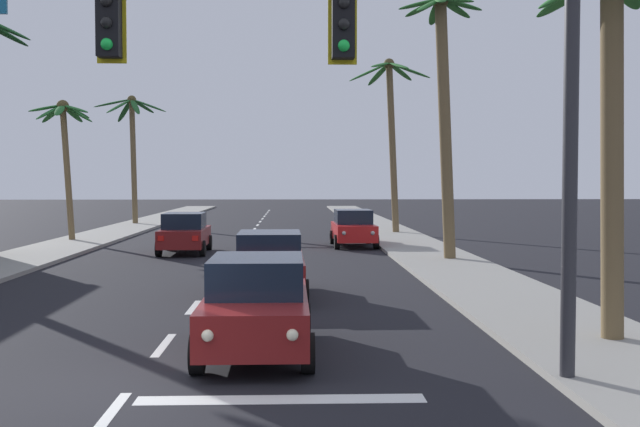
{
  "coord_description": "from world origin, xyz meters",
  "views": [
    {
      "loc": [
        2.37,
        -11.11,
        3.03
      ],
      "look_at": [
        3.05,
        8.0,
        2.2
      ],
      "focal_mm": 43.24,
      "sensor_mm": 36.0,
      "label": 1
    }
  ],
  "objects_px": {
    "traffic_signal_mast": "(353,64)",
    "palm_right_nearest": "(613,87)",
    "sedan_lead_at_stop_bar": "(257,305)",
    "palm_left_third": "(65,134)",
    "sedan_third_in_queue": "(269,264)",
    "sedan_parked_nearest_kerb": "(353,228)",
    "palm_right_third": "(391,113)",
    "palm_right_second": "(444,89)",
    "palm_left_farthest": "(132,134)",
    "sedan_oncoming_far": "(185,233)"
  },
  "relations": [
    {
      "from": "sedan_parked_nearest_kerb",
      "to": "sedan_lead_at_stop_bar",
      "type": "bearing_deg",
      "value": -98.93
    },
    {
      "from": "sedan_lead_at_stop_bar",
      "to": "sedan_third_in_queue",
      "type": "xyz_separation_m",
      "value": [
        0.03,
        6.53,
        0.0
      ]
    },
    {
      "from": "sedan_parked_nearest_kerb",
      "to": "palm_left_third",
      "type": "xyz_separation_m",
      "value": [
        -13.81,
        2.79,
        4.42
      ]
    },
    {
      "from": "sedan_oncoming_far",
      "to": "palm_right_second",
      "type": "distance_m",
      "value": 12.02
    },
    {
      "from": "palm_left_third",
      "to": "palm_right_nearest",
      "type": "distance_m",
      "value": 29.38
    },
    {
      "from": "palm_right_second",
      "to": "sedan_third_in_queue",
      "type": "bearing_deg",
      "value": -126.5
    },
    {
      "from": "sedan_lead_at_stop_bar",
      "to": "palm_left_third",
      "type": "relative_size",
      "value": 0.64
    },
    {
      "from": "sedan_third_in_queue",
      "to": "sedan_lead_at_stop_bar",
      "type": "bearing_deg",
      "value": -90.22
    },
    {
      "from": "traffic_signal_mast",
      "to": "palm_right_nearest",
      "type": "bearing_deg",
      "value": 28.53
    },
    {
      "from": "sedan_parked_nearest_kerb",
      "to": "palm_right_third",
      "type": "relative_size",
      "value": 0.46
    },
    {
      "from": "palm_left_third",
      "to": "palm_right_third",
      "type": "relative_size",
      "value": 0.71
    },
    {
      "from": "sedan_parked_nearest_kerb",
      "to": "palm_left_farthest",
      "type": "xyz_separation_m",
      "value": [
        -13.49,
        16.99,
        5.24
      ]
    },
    {
      "from": "sedan_lead_at_stop_bar",
      "to": "palm_left_third",
      "type": "distance_m",
      "value": 26.93
    },
    {
      "from": "palm_left_farthest",
      "to": "traffic_signal_mast",
      "type": "bearing_deg",
      "value": -74.2
    },
    {
      "from": "traffic_signal_mast",
      "to": "palm_right_second",
      "type": "distance_m",
      "value": 17.87
    },
    {
      "from": "sedan_lead_at_stop_bar",
      "to": "palm_right_second",
      "type": "bearing_deg",
      "value": 67.4
    },
    {
      "from": "sedan_lead_at_stop_bar",
      "to": "palm_right_third",
      "type": "height_order",
      "value": "palm_right_third"
    },
    {
      "from": "sedan_lead_at_stop_bar",
      "to": "palm_right_nearest",
      "type": "xyz_separation_m",
      "value": [
        6.42,
        0.36,
        3.86
      ]
    },
    {
      "from": "sedan_lead_at_stop_bar",
      "to": "sedan_parked_nearest_kerb",
      "type": "bearing_deg",
      "value": 81.07
    },
    {
      "from": "traffic_signal_mast",
      "to": "palm_left_third",
      "type": "relative_size",
      "value": 1.46
    },
    {
      "from": "sedan_lead_at_stop_bar",
      "to": "palm_right_third",
      "type": "distance_m",
      "value": 30.51
    },
    {
      "from": "sedan_lead_at_stop_bar",
      "to": "traffic_signal_mast",
      "type": "bearing_deg",
      "value": -57.19
    },
    {
      "from": "sedan_oncoming_far",
      "to": "palm_right_nearest",
      "type": "height_order",
      "value": "palm_right_nearest"
    },
    {
      "from": "palm_left_third",
      "to": "sedan_parked_nearest_kerb",
      "type": "bearing_deg",
      "value": -11.43
    },
    {
      "from": "sedan_third_in_queue",
      "to": "palm_right_nearest",
      "type": "distance_m",
      "value": 9.68
    },
    {
      "from": "palm_right_nearest",
      "to": "palm_right_second",
      "type": "relative_size",
      "value": 0.71
    },
    {
      "from": "sedan_oncoming_far",
      "to": "palm_left_third",
      "type": "bearing_deg",
      "value": 138.14
    },
    {
      "from": "sedan_parked_nearest_kerb",
      "to": "palm_right_nearest",
      "type": "xyz_separation_m",
      "value": [
        3.01,
        -21.28,
        3.86
      ]
    },
    {
      "from": "palm_right_second",
      "to": "palm_right_third",
      "type": "distance_m",
      "value": 14.47
    },
    {
      "from": "sedan_parked_nearest_kerb",
      "to": "sedan_oncoming_far",
      "type": "bearing_deg",
      "value": -156.8
    },
    {
      "from": "sedan_oncoming_far",
      "to": "palm_left_farthest",
      "type": "distance_m",
      "value": 21.68
    },
    {
      "from": "sedan_lead_at_stop_bar",
      "to": "palm_right_nearest",
      "type": "height_order",
      "value": "palm_right_nearest"
    },
    {
      "from": "traffic_signal_mast",
      "to": "palm_left_farthest",
      "type": "relative_size",
      "value": 1.16
    },
    {
      "from": "palm_right_nearest",
      "to": "palm_right_second",
      "type": "xyz_separation_m",
      "value": [
        -0.24,
        14.49,
        1.66
      ]
    },
    {
      "from": "sedan_parked_nearest_kerb",
      "to": "palm_right_second",
      "type": "relative_size",
      "value": 0.45
    },
    {
      "from": "sedan_third_in_queue",
      "to": "palm_left_third",
      "type": "height_order",
      "value": "palm_left_third"
    },
    {
      "from": "palm_left_farthest",
      "to": "palm_right_nearest",
      "type": "xyz_separation_m",
      "value": [
        16.51,
        -38.27,
        -1.38
      ]
    },
    {
      "from": "sedan_parked_nearest_kerb",
      "to": "traffic_signal_mast",
      "type": "bearing_deg",
      "value": -94.55
    },
    {
      "from": "traffic_signal_mast",
      "to": "palm_right_nearest",
      "type": "xyz_separation_m",
      "value": [
        4.92,
        2.68,
        0.01
      ]
    },
    {
      "from": "palm_left_third",
      "to": "palm_right_second",
      "type": "relative_size",
      "value": 0.7
    },
    {
      "from": "sedan_lead_at_stop_bar",
      "to": "sedan_third_in_queue",
      "type": "relative_size",
      "value": 1.0
    },
    {
      "from": "palm_left_farthest",
      "to": "palm_left_third",
      "type": "bearing_deg",
      "value": -91.29
    },
    {
      "from": "palm_right_third",
      "to": "palm_left_farthest",
      "type": "bearing_deg",
      "value": 150.08
    },
    {
      "from": "traffic_signal_mast",
      "to": "sedan_third_in_queue",
      "type": "distance_m",
      "value": 9.76
    },
    {
      "from": "sedan_oncoming_far",
      "to": "palm_right_third",
      "type": "relative_size",
      "value": 0.46
    },
    {
      "from": "traffic_signal_mast",
      "to": "palm_right_third",
      "type": "relative_size",
      "value": 1.03
    },
    {
      "from": "sedan_third_in_queue",
      "to": "palm_right_third",
      "type": "bearing_deg",
      "value": 75.07
    },
    {
      "from": "traffic_signal_mast",
      "to": "sedan_lead_at_stop_bar",
      "type": "xyz_separation_m",
      "value": [
        -1.49,
        2.32,
        -3.84
      ]
    },
    {
      "from": "sedan_third_in_queue",
      "to": "sedan_oncoming_far",
      "type": "relative_size",
      "value": 1.0
    },
    {
      "from": "sedan_parked_nearest_kerb",
      "to": "palm_left_third",
      "type": "relative_size",
      "value": 0.65
    }
  ]
}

